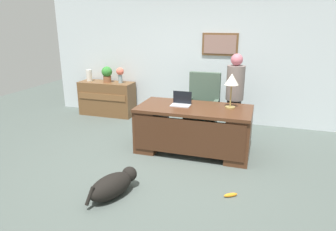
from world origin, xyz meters
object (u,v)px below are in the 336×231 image
at_px(person_standing, 234,97).
at_px(laptop, 181,102).
at_px(vase_with_flowers, 120,73).
at_px(dog_toy_bone, 231,195).
at_px(dog_lying, 113,185).
at_px(potted_plant, 107,74).
at_px(desk, 193,128).
at_px(credenza, 107,98).
at_px(desk_lamp, 232,81).
at_px(vase_empty, 89,75).
at_px(armchair, 203,108).

bearing_deg(person_standing, laptop, -138.02).
distance_m(vase_with_flowers, dog_toy_bone, 4.04).
relative_size(dog_lying, laptop, 2.42).
xyz_separation_m(vase_with_flowers, potted_plant, (-0.33, 0.00, -0.02)).
xyz_separation_m(desk, person_standing, (0.57, 0.81, 0.39)).
relative_size(vase_with_flowers, potted_plant, 0.97).
bearing_deg(dog_lying, potted_plant, 119.07).
distance_m(desk, dog_toy_bone, 1.51).
bearing_deg(credenza, desk_lamp, -23.92).
height_order(laptop, vase_with_flowers, vase_with_flowers).
height_order(laptop, vase_empty, vase_empty).
xyz_separation_m(credenza, person_standing, (2.99, -0.68, 0.42)).
xyz_separation_m(desk_lamp, potted_plant, (-2.95, 1.33, -0.24)).
bearing_deg(desk_lamp, credenza, 156.08).
xyz_separation_m(laptop, potted_plant, (-2.15, 1.40, 0.15)).
relative_size(dog_lying, potted_plant, 2.15).
relative_size(credenza, vase_with_flowers, 3.65).
distance_m(desk, armchair, 0.95).
height_order(desk, credenza, credenza).
distance_m(person_standing, dog_toy_bone, 2.19).
bearing_deg(dog_lying, armchair, 76.97).
xyz_separation_m(vase_with_flowers, dog_toy_bone, (2.83, -2.71, -0.98)).
xyz_separation_m(desk_lamp, dog_toy_bone, (0.22, -1.39, -1.19)).
relative_size(laptop, vase_empty, 1.21).
xyz_separation_m(desk, vase_empty, (-2.86, 1.49, 0.49)).
relative_size(desk, person_standing, 1.17).
bearing_deg(dog_lying, vase_with_flowers, 114.21).
relative_size(person_standing, dog_toy_bone, 8.64).
relative_size(desk_lamp, vase_with_flowers, 1.61).
height_order(vase_empty, dog_toy_bone, vase_empty).
height_order(credenza, desk_lamp, desk_lamp).
bearing_deg(vase_with_flowers, desk, -35.91).
xyz_separation_m(desk, desk_lamp, (0.57, 0.16, 0.79)).
bearing_deg(credenza, desk, -31.55).
bearing_deg(credenza, person_standing, -12.76).
distance_m(vase_empty, potted_plant, 0.48).
relative_size(person_standing, dog_lying, 2.05).
height_order(dog_lying, desk_lamp, desk_lamp).
relative_size(credenza, dog_toy_bone, 6.95).
bearing_deg(desk_lamp, armchair, 127.76).
bearing_deg(desk, dog_toy_bone, -57.50).
bearing_deg(laptop, desk_lamp, 5.29).
bearing_deg(armchair, credenza, 167.12).
distance_m(dog_lying, vase_empty, 3.92).
bearing_deg(dog_toy_bone, potted_plant, 139.42).
relative_size(desk, credenza, 1.46).
distance_m(dog_lying, desk_lamp, 2.43).
relative_size(desk_lamp, vase_empty, 2.14).
xyz_separation_m(credenza, desk_lamp, (2.99, -1.32, 0.82)).
height_order(person_standing, dog_toy_bone, person_standing).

